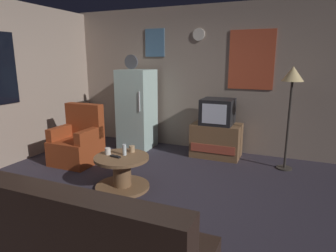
{
  "coord_description": "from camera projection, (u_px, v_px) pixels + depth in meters",
  "views": [
    {
      "loc": [
        1.64,
        -2.87,
        1.69
      ],
      "look_at": [
        0.05,
        0.9,
        0.75
      ],
      "focal_mm": 31.22,
      "sensor_mm": 36.0,
      "label": 1
    }
  ],
  "objects": [
    {
      "name": "standing_lamp",
      "position": [
        292.0,
        82.0,
        4.31
      ],
      "size": [
        0.32,
        0.32,
        1.59
      ],
      "color": "#332D28",
      "rests_on": "ground_plane"
    },
    {
      "name": "wall_with_art",
      "position": [
        198.0,
        79.0,
        5.48
      ],
      "size": [
        5.2,
        0.12,
        2.64
      ],
      "color": "gray",
      "rests_on": "ground_plane"
    },
    {
      "name": "wine_glass",
      "position": [
        124.0,
        150.0,
        3.86
      ],
      "size": [
        0.05,
        0.05,
        0.15
      ],
      "primitive_type": "cylinder",
      "color": "silver",
      "rests_on": "coffee_table"
    },
    {
      "name": "crt_tv",
      "position": [
        218.0,
        112.0,
        5.03
      ],
      "size": [
        0.54,
        0.51,
        0.44
      ],
      "color": "black",
      "rests_on": "tv_stand"
    },
    {
      "name": "mug_ceramic_white",
      "position": [
        108.0,
        151.0,
        3.89
      ],
      "size": [
        0.08,
        0.08,
        0.09
      ],
      "primitive_type": "cylinder",
      "color": "silver",
      "rests_on": "coffee_table"
    },
    {
      "name": "fridge",
      "position": [
        137.0,
        109.0,
        5.59
      ],
      "size": [
        0.6,
        0.62,
        1.77
      ],
      "color": "silver",
      "rests_on": "ground_plane"
    },
    {
      "name": "armchair",
      "position": [
        78.0,
        142.0,
        4.86
      ],
      "size": [
        0.68,
        0.68,
        0.96
      ],
      "color": "maroon",
      "rests_on": "ground_plane"
    },
    {
      "name": "mug_ceramic_tan",
      "position": [
        132.0,
        149.0,
        3.99
      ],
      "size": [
        0.08,
        0.08,
        0.09
      ],
      "primitive_type": "cylinder",
      "color": "tan",
      "rests_on": "coffee_table"
    },
    {
      "name": "remote_control",
      "position": [
        115.0,
        156.0,
        3.79
      ],
      "size": [
        0.16,
        0.07,
        0.02
      ],
      "primitive_type": "cube",
      "rotation": [
        0.0,
        0.0,
        -0.16
      ],
      "color": "black",
      "rests_on": "coffee_table"
    },
    {
      "name": "tv_stand",
      "position": [
        216.0,
        140.0,
        5.15
      ],
      "size": [
        0.84,
        0.53,
        0.59
      ],
      "color": "brown",
      "rests_on": "ground_plane"
    },
    {
      "name": "coffee_table",
      "position": [
        122.0,
        172.0,
        3.88
      ],
      "size": [
        0.72,
        0.72,
        0.45
      ],
      "color": "brown",
      "rests_on": "ground_plane"
    },
    {
      "name": "ground_plane",
      "position": [
        136.0,
        200.0,
        3.58
      ],
      "size": [
        12.0,
        12.0,
        0.0
      ],
      "primitive_type": "plane",
      "color": "#2D2833"
    }
  ]
}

